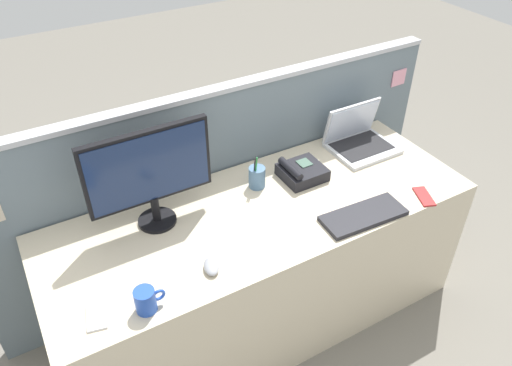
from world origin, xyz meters
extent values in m
plane|color=slate|center=(0.00, 0.00, 0.00)|extent=(10.00, 10.00, 0.00)
cube|color=beige|center=(0.00, 0.00, 0.37)|extent=(2.01, 0.73, 0.74)
cube|color=slate|center=(0.00, 0.41, 0.58)|extent=(2.47, 0.06, 1.15)
cube|color=#B7BAC1|center=(0.00, 0.41, 1.16)|extent=(2.47, 0.07, 0.02)
cube|color=pink|center=(1.12, 0.37, 0.97)|extent=(0.10, 0.01, 0.09)
cylinder|color=black|center=(-0.44, 0.16, 0.74)|extent=(0.17, 0.17, 0.02)
cylinder|color=black|center=(-0.44, 0.16, 0.81)|extent=(0.04, 0.04, 0.12)
cube|color=black|center=(-0.44, 0.17, 1.02)|extent=(0.54, 0.03, 0.34)
cube|color=#19284C|center=(-0.44, 0.15, 1.02)|extent=(0.51, 0.01, 0.31)
cube|color=silver|center=(0.72, 0.16, 0.75)|extent=(0.33, 0.27, 0.02)
cube|color=black|center=(0.72, 0.17, 0.76)|extent=(0.29, 0.20, 0.00)
cube|color=silver|center=(0.72, 0.27, 0.86)|extent=(0.33, 0.05, 0.21)
cube|color=silver|center=(0.72, 0.27, 0.86)|extent=(0.31, 0.04, 0.19)
cube|color=black|center=(0.30, 0.12, 0.77)|extent=(0.21, 0.19, 0.06)
cube|color=#4C6B5B|center=(0.33, 0.14, 0.80)|extent=(0.06, 0.07, 0.01)
cylinder|color=black|center=(0.23, 0.12, 0.81)|extent=(0.04, 0.17, 0.04)
cube|color=#232328|center=(0.37, -0.27, 0.75)|extent=(0.40, 0.18, 0.02)
ellipsoid|color=#9EA0A8|center=(-0.36, -0.22, 0.75)|extent=(0.09, 0.11, 0.03)
cylinder|color=#4C7093|center=(0.07, 0.16, 0.79)|extent=(0.08, 0.08, 0.11)
cylinder|color=#238438|center=(0.05, 0.15, 0.85)|extent=(0.02, 0.02, 0.14)
cylinder|color=black|center=(0.05, 0.16, 0.85)|extent=(0.01, 0.02, 0.14)
cube|color=#B22323|center=(0.71, -0.30, 0.74)|extent=(0.11, 0.15, 0.01)
cube|color=silver|center=(-0.81, -0.21, 0.74)|extent=(0.10, 0.16, 0.01)
cylinder|color=blue|center=(-0.65, -0.28, 0.78)|extent=(0.08, 0.08, 0.10)
torus|color=blue|center=(-0.60, -0.28, 0.78)|extent=(0.05, 0.01, 0.05)
camera|label=1|loc=(-0.88, -1.49, 2.20)|focal=34.93mm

